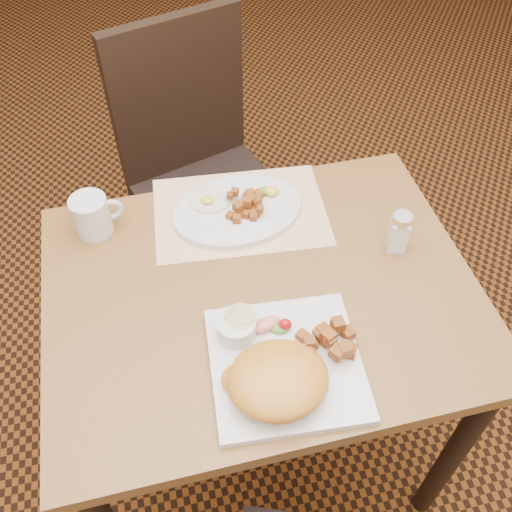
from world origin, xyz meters
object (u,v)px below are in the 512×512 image
at_px(table, 261,318).
at_px(chair_far, 200,165).
at_px(coffee_mug, 92,215).
at_px(salt_shaker, 399,231).
at_px(plate_square, 286,364).
at_px(plate_oval, 237,211).

bearing_deg(table, chair_far, 92.47).
height_order(table, chair_far, chair_far).
bearing_deg(chair_far, coffee_mug, 37.74).
xyz_separation_m(salt_shaker, coffee_mug, (-0.64, 0.21, -0.00)).
bearing_deg(plate_square, plate_oval, 90.09).
bearing_deg(salt_shaker, chair_far, 118.65).
relative_size(table, coffee_mug, 7.88).
xyz_separation_m(chair_far, salt_shaker, (0.34, -0.63, 0.26)).
height_order(plate_oval, coffee_mug, coffee_mug).
height_order(plate_square, coffee_mug, coffee_mug).
bearing_deg(plate_oval, salt_shaker, -30.35).
height_order(plate_square, salt_shaker, salt_shaker).
bearing_deg(chair_far, table, 75.62).
relative_size(table, plate_oval, 2.96).
xyz_separation_m(chair_far, plate_oval, (0.03, -0.44, 0.22)).
bearing_deg(plate_square, table, 89.61).
height_order(chair_far, coffee_mug, chair_far).
bearing_deg(chair_far, plate_square, 74.99).
distance_m(table, salt_shaker, 0.36).
bearing_deg(plate_oval, chair_far, 93.48).
xyz_separation_m(chair_far, plate_square, (0.03, -0.86, 0.22)).
bearing_deg(coffee_mug, table, -37.83).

